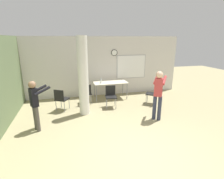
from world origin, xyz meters
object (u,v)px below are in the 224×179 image
Objects in this scene: bottle_on_table at (101,81)px; folding_table at (110,83)px; chair_table_left at (86,92)px; chair_near_pillar at (61,98)px; chair_mid_room at (153,92)px; person_playing_side at (158,92)px; chair_table_front at (111,95)px; person_watching_back at (35,102)px.

folding_table is at bearing 12.86° from bottle_on_table.
chair_table_left reaches higher than folding_table.
chair_table_left is 1.12m from chair_near_pillar.
person_playing_side is at bearing -112.01° from chair_mid_room.
bottle_on_table is at bearing 102.61° from chair_table_front.
person_playing_side is (1.26, -1.50, 0.49)m from chair_table_front.
chair_table_left is 3.06m from person_playing_side.
chair_table_left is at bearing -158.15° from folding_table.
bottle_on_table is 0.32× the size of chair_near_pillar.
person_watching_back is at bearing -165.33° from chair_mid_room.
chair_table_left is at bearing 147.32° from chair_table_front.
person_playing_side is (2.18, -2.09, 0.49)m from chair_table_left.
person_watching_back is (-4.42, -1.16, 0.40)m from chair_mid_room.
bottle_on_table is 3.27m from person_watching_back.
bottle_on_table is at bearing 26.73° from chair_near_pillar.
person_playing_side reaches higher than chair_table_front.
chair_table_left is at bearing 165.51° from chair_mid_room.
person_playing_side is (-0.56, -1.38, 0.49)m from chair_mid_room.
chair_mid_room is at bearing -36.87° from folding_table.
bottle_on_table reaches higher than chair_near_pillar.
folding_table is 1.97m from chair_mid_room.
person_watching_back is 3.87m from person_playing_side.
folding_table is 1.77× the size of chair_table_front.
bottle_on_table is 0.88m from chair_table_left.
chair_table_left is at bearing 136.27° from person_playing_side.
folding_table is at bearing 111.59° from person_playing_side.
chair_table_left is 2.54m from person_watching_back.
folding_table is at bearing 76.93° from chair_table_front.
person_watching_back reaches higher than chair_table_left.
bottle_on_table reaches higher than chair_table_front.
chair_mid_room is 3.75m from chair_near_pillar.
folding_table is at bearing 24.01° from chair_near_pillar.
chair_near_pillar is at bearing -155.99° from folding_table.
chair_table_left is at bearing -152.83° from bottle_on_table.
chair_near_pillar is (-3.75, 0.21, 0.00)m from chair_mid_room.
chair_table_front is at bearing 26.07° from person_watching_back.
chair_table_front is at bearing -77.39° from bottle_on_table.
person_watching_back is (-0.67, -1.36, 0.40)m from chair_near_pillar.
person_watching_back is 0.91× the size of person_playing_side.
chair_mid_room is at bearing -27.84° from bottle_on_table.
chair_table_front is 2.01m from person_playing_side.
folding_table is 5.52× the size of bottle_on_table.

